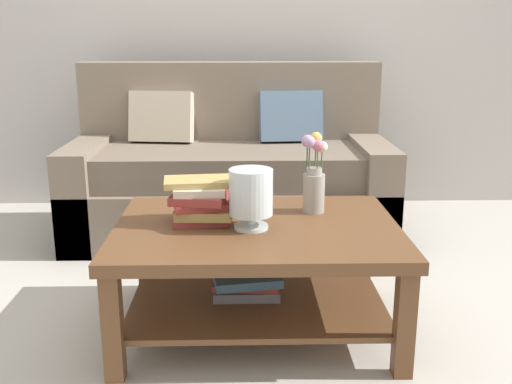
{
  "coord_description": "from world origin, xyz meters",
  "views": [
    {
      "loc": [
        -0.05,
        -2.72,
        1.24
      ],
      "look_at": [
        0.01,
        -0.25,
        0.57
      ],
      "focal_mm": 41.33,
      "sensor_mm": 36.0,
      "label": 1
    }
  ],
  "objects_px": {
    "couch": "(230,176)",
    "flower_pitcher": "(314,177)",
    "glass_hurricane_vase": "(251,194)",
    "book_stack_main": "(201,201)",
    "coffee_table": "(256,255)"
  },
  "relations": [
    {
      "from": "flower_pitcher",
      "to": "glass_hurricane_vase",
      "type": "bearing_deg",
      "value": -141.19
    },
    {
      "from": "couch",
      "to": "flower_pitcher",
      "type": "distance_m",
      "value": 1.24
    },
    {
      "from": "couch",
      "to": "glass_hurricane_vase",
      "type": "height_order",
      "value": "couch"
    },
    {
      "from": "book_stack_main",
      "to": "glass_hurricane_vase",
      "type": "bearing_deg",
      "value": -22.88
    },
    {
      "from": "flower_pitcher",
      "to": "couch",
      "type": "bearing_deg",
      "value": 108.94
    },
    {
      "from": "couch",
      "to": "flower_pitcher",
      "type": "xyz_separation_m",
      "value": [
        0.39,
        -1.14,
        0.27
      ]
    },
    {
      "from": "flower_pitcher",
      "to": "coffee_table",
      "type": "bearing_deg",
      "value": -145.46
    },
    {
      "from": "book_stack_main",
      "to": "couch",
      "type": "bearing_deg",
      "value": 85.75
    },
    {
      "from": "book_stack_main",
      "to": "flower_pitcher",
      "type": "distance_m",
      "value": 0.51
    },
    {
      "from": "glass_hurricane_vase",
      "to": "flower_pitcher",
      "type": "relative_size",
      "value": 0.7
    },
    {
      "from": "coffee_table",
      "to": "flower_pitcher",
      "type": "bearing_deg",
      "value": 34.54
    },
    {
      "from": "book_stack_main",
      "to": "glass_hurricane_vase",
      "type": "xyz_separation_m",
      "value": [
        0.21,
        -0.09,
        0.05
      ]
    },
    {
      "from": "coffee_table",
      "to": "book_stack_main",
      "type": "height_order",
      "value": "book_stack_main"
    },
    {
      "from": "glass_hurricane_vase",
      "to": "flower_pitcher",
      "type": "xyz_separation_m",
      "value": [
        0.28,
        0.23,
        0.01
      ]
    },
    {
      "from": "couch",
      "to": "coffee_table",
      "type": "distance_m",
      "value": 1.33
    }
  ]
}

